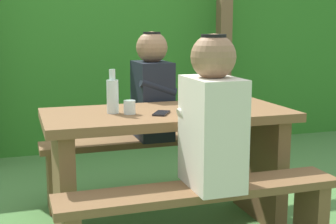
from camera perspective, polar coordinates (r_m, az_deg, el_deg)
name	(u,v)px	position (r m, az deg, el deg)	size (l,w,h in m)	color
hedge_backdrop	(97,56)	(4.96, -8.67, 6.74)	(6.40, 0.91, 1.78)	#307724
pergola_post_right	(224,42)	(4.59, 6.81, 8.45)	(0.12, 0.12, 2.09)	brown
picnic_table	(168,149)	(2.71, 0.00, -4.57)	(1.40, 0.64, 0.72)	brown
bench_near	(202,211)	(2.31, 4.10, -11.95)	(1.40, 0.24, 0.44)	brown
bench_far	(145,156)	(3.24, -2.87, -5.32)	(1.40, 0.24, 0.44)	brown
person_white_shirt	(212,118)	(2.20, 5.37, -0.68)	(0.25, 0.35, 0.72)	silver
person_black_coat	(152,90)	(3.16, -1.93, 2.73)	(0.25, 0.35, 0.72)	black
drinking_glass	(130,107)	(2.56, -4.70, 0.59)	(0.06, 0.06, 0.08)	silver
bottle_left	(113,95)	(2.59, -6.76, 2.08)	(0.07, 0.07, 0.24)	silver
cell_phone	(161,113)	(2.56, -0.81, -0.15)	(0.07, 0.14, 0.01)	black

